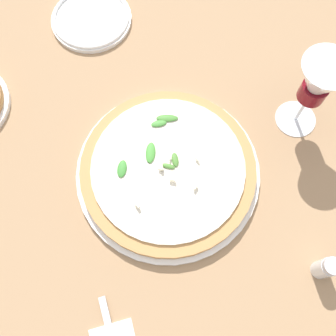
{
  "coord_description": "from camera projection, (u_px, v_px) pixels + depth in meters",
  "views": [
    {
      "loc": [
        0.29,
        -0.05,
        0.73
      ],
      "look_at": [
        0.04,
        0.02,
        0.03
      ],
      "focal_mm": 42.0,
      "sensor_mm": 36.0,
      "label": 1
    }
  ],
  "objects": [
    {
      "name": "wine_glass",
      "position": [
        317.0,
        85.0,
        0.69
      ],
      "size": [
        0.09,
        0.09,
        0.19
      ],
      "color": "white",
      "rests_on": "ground_plane"
    },
    {
      "name": "ground_plane",
      "position": [
        151.0,
        160.0,
        0.78
      ],
      "size": [
        6.0,
        6.0,
        0.0
      ],
      "primitive_type": "plane",
      "color": "#9E7A56"
    },
    {
      "name": "pizza_arugula_main",
      "position": [
        168.0,
        170.0,
        0.76
      ],
      "size": [
        0.36,
        0.36,
        0.05
      ],
      "color": "white",
      "rests_on": "ground_plane"
    },
    {
      "name": "shaker_pepper",
      "position": [
        326.0,
        268.0,
        0.68
      ],
      "size": [
        0.03,
        0.03,
        0.07
      ],
      "color": "silver",
      "rests_on": "ground_plane"
    },
    {
      "name": "side_plate_white",
      "position": [
        91.0,
        18.0,
        0.89
      ],
      "size": [
        0.18,
        0.18,
        0.02
      ],
      "color": "white",
      "rests_on": "ground_plane"
    }
  ]
}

